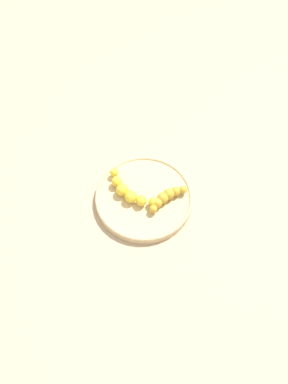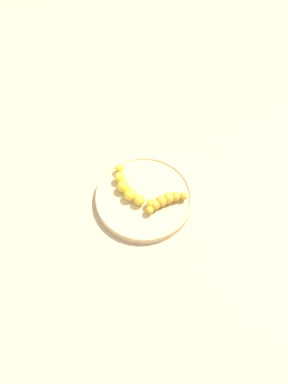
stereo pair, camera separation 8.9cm
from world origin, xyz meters
name	(u,v)px [view 1 (the left image)]	position (x,y,z in m)	size (l,w,h in m)	color
ground_plane	(144,200)	(0.00, 0.00, 0.00)	(2.40, 2.40, 0.00)	tan
fruit_bowl	(144,197)	(0.00, 0.00, 0.01)	(0.25, 0.25, 0.02)	#D1B784
banana_spotted	(166,197)	(0.03, 0.05, 0.03)	(0.05, 0.11, 0.03)	gold
banana_yellow	(128,191)	(-0.02, -0.04, 0.04)	(0.14, 0.09, 0.03)	yellow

